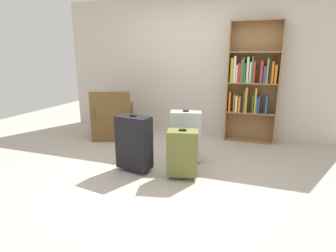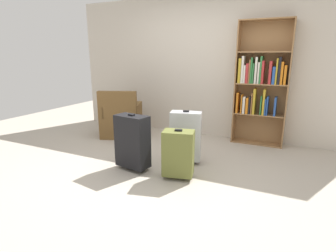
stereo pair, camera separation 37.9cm
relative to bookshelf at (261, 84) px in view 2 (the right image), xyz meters
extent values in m
plane|color=#B2A899|center=(-1.07, -1.74, -1.06)|extent=(9.47, 9.47, 0.00)
cube|color=beige|center=(-1.07, 0.18, 0.24)|extent=(5.41, 0.10, 2.60)
cube|color=olive|center=(-0.41, -0.02, -0.01)|extent=(0.02, 0.26, 2.09)
cube|color=olive|center=(0.44, -0.02, -0.01)|extent=(0.02, 0.26, 2.09)
cube|color=olive|center=(0.01, 0.10, -0.01)|extent=(0.86, 0.02, 2.09)
cube|color=olive|center=(0.01, -0.02, -1.05)|extent=(0.82, 0.24, 0.02)
cube|color=olive|center=(0.01, -0.02, -0.52)|extent=(0.82, 0.24, 0.02)
cube|color=olive|center=(0.01, -0.02, 0.00)|extent=(0.82, 0.24, 0.02)
cube|color=olive|center=(0.01, -0.02, 0.52)|extent=(0.82, 0.24, 0.02)
cube|color=olive|center=(0.01, -0.02, 1.02)|extent=(0.82, 0.24, 0.02)
cube|color=orange|center=(-0.35, -0.06, -0.34)|extent=(0.03, 0.16, 0.35)
cube|color=orange|center=(-0.28, -0.06, -0.35)|extent=(0.02, 0.15, 0.32)
cube|color=silver|center=(-0.23, -0.06, -0.37)|extent=(0.04, 0.15, 0.29)
cube|color=orange|center=(-0.18, -0.06, -0.38)|extent=(0.04, 0.16, 0.27)
cube|color=black|center=(-0.14, -0.04, -0.36)|extent=(0.02, 0.20, 0.30)
cube|color=brown|center=(-0.11, -0.04, -0.33)|extent=(0.02, 0.19, 0.36)
cube|color=gold|center=(-0.07, -0.06, -0.29)|extent=(0.04, 0.16, 0.44)
cube|color=#2D7238|center=(0.05, -0.05, -0.36)|extent=(0.02, 0.18, 0.32)
cube|color=gold|center=(0.09, -0.06, -0.30)|extent=(0.03, 0.16, 0.43)
cube|color=#264C99|center=(0.12, -0.06, -0.38)|extent=(0.02, 0.16, 0.28)
cube|color=#264C99|center=(0.15, -0.05, -0.36)|extent=(0.02, 0.19, 0.32)
cube|color=#264C99|center=(0.27, -0.04, -0.36)|extent=(0.03, 0.19, 0.31)
cube|color=gold|center=(-0.34, -0.06, 0.21)|extent=(0.04, 0.16, 0.41)
cube|color=silver|center=(-0.30, -0.05, 0.23)|extent=(0.04, 0.17, 0.45)
cube|color=silver|center=(-0.26, -0.04, 0.16)|extent=(0.03, 0.20, 0.30)
cube|color=#B22D2D|center=(-0.22, -0.05, 0.17)|extent=(0.04, 0.17, 0.33)
cube|color=brown|center=(-0.18, -0.05, 0.20)|extent=(0.02, 0.18, 0.39)
cube|color=#2D7238|center=(-0.15, -0.05, 0.22)|extent=(0.03, 0.17, 0.43)
cube|color=#2D7238|center=(-0.12, -0.07, 0.17)|extent=(0.02, 0.15, 0.33)
cube|color=silver|center=(-0.08, -0.05, 0.22)|extent=(0.03, 0.18, 0.43)
cube|color=silver|center=(-0.04, -0.06, 0.18)|extent=(0.03, 0.16, 0.35)
cube|color=#2D7238|center=(-0.01, -0.03, 0.23)|extent=(0.03, 0.22, 0.44)
cube|color=#B22D2D|center=(0.03, -0.06, 0.19)|extent=(0.03, 0.15, 0.37)
cube|color=#B22D2D|center=(0.15, -0.04, 0.19)|extent=(0.04, 0.19, 0.37)
cube|color=#264C99|center=(0.20, -0.06, 0.15)|extent=(0.04, 0.17, 0.28)
cube|color=gold|center=(0.24, -0.04, 0.21)|extent=(0.03, 0.20, 0.41)
cube|color=black|center=(0.28, -0.06, 0.22)|extent=(0.04, 0.17, 0.44)
cube|color=orange|center=(0.32, -0.04, 0.19)|extent=(0.04, 0.20, 0.36)
cube|color=orange|center=(0.37, -0.05, 0.16)|extent=(0.04, 0.18, 0.31)
cube|color=brown|center=(-2.45, -0.59, -0.86)|extent=(0.91, 0.91, 0.40)
cube|color=#91724F|center=(-2.45, -0.59, -0.62)|extent=(0.68, 0.72, 0.08)
cube|color=brown|center=(-2.34, -0.86, -0.41)|extent=(0.69, 0.37, 0.50)
cube|color=brown|center=(-2.17, -0.48, -0.55)|extent=(0.35, 0.69, 0.22)
cube|color=brown|center=(-2.73, -0.70, -0.55)|extent=(0.35, 0.69, 0.22)
cylinder|color=#1959A5|center=(-1.86, -0.73, -1.01)|extent=(0.08, 0.08, 0.10)
torus|color=#1959A5|center=(-1.81, -0.73, -1.00)|extent=(0.06, 0.01, 0.06)
cube|color=#B7BABF|center=(-0.81, -1.37, -0.65)|extent=(0.48, 0.33, 0.70)
cube|color=black|center=(-0.81, -1.37, -0.29)|extent=(0.09, 0.06, 0.02)
cylinder|color=black|center=(-0.96, -1.40, -1.03)|extent=(0.06, 0.06, 0.05)
cylinder|color=black|center=(-0.66, -1.33, -1.03)|extent=(0.06, 0.06, 0.05)
cube|color=black|center=(-1.37, -1.90, -0.65)|extent=(0.49, 0.30, 0.71)
cube|color=black|center=(-1.37, -1.90, -0.29)|extent=(0.09, 0.06, 0.02)
cylinder|color=black|center=(-1.52, -1.87, -1.03)|extent=(0.06, 0.06, 0.05)
cylinder|color=black|center=(-1.21, -1.93, -1.03)|extent=(0.06, 0.06, 0.05)
cube|color=brown|center=(-0.70, -1.89, -0.72)|extent=(0.43, 0.33, 0.57)
cube|color=black|center=(-0.70, -1.89, -0.42)|extent=(0.10, 0.07, 0.02)
cylinder|color=black|center=(-0.83, -1.92, -1.03)|extent=(0.06, 0.06, 0.05)
cylinder|color=black|center=(-0.57, -1.86, -1.03)|extent=(0.06, 0.06, 0.05)
camera|label=1|loc=(0.18, -4.94, 0.46)|focal=28.65mm
camera|label=2|loc=(0.53, -4.80, 0.46)|focal=28.65mm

